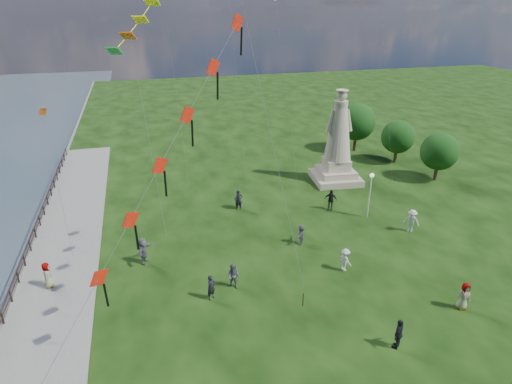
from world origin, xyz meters
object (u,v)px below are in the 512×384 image
object	(u,v)px
person_2	(345,260)
statue	(338,148)
person_6	(239,200)
person_11	(301,234)
lamppost	(371,186)
person_8	(412,221)
person_4	(464,296)
person_10	(48,276)
person_5	(143,251)
person_3	(399,334)
person_0	(211,287)
person_1	(233,276)
person_9	(331,200)
person_7	(238,199)

from	to	relation	value
person_2	statue	bearing A→B (deg)	-44.13
person_6	person_11	bearing A→B (deg)	-69.07
lamppost	person_8	world-z (taller)	lamppost
person_4	person_6	distance (m)	19.03
person_4	person_10	size ratio (longest dim) A/B	1.02
person_6	person_10	world-z (taller)	person_6
person_5	person_4	bearing A→B (deg)	-94.18
lamppost	person_4	size ratio (longest dim) A/B	2.22
person_2	person_11	bearing A→B (deg)	-0.13
person_4	statue	bearing A→B (deg)	89.55
person_3	person_10	world-z (taller)	person_3
person_5	person_10	size ratio (longest dim) A/B	1.09
person_5	person_11	distance (m)	11.45
person_2	person_5	xyz separation A→B (m)	(-12.99, 4.61, 0.14)
person_0	person_4	xyz separation A→B (m)	(14.08, -4.93, 0.06)
person_1	person_11	xyz separation A→B (m)	(6.10, 3.95, -0.08)
person_2	person_8	bearing A→B (deg)	-86.07
person_2	person_8	world-z (taller)	person_8
person_2	person_8	xyz separation A→B (m)	(7.44, 3.44, 0.13)
lamppost	person_10	world-z (taller)	lamppost
person_9	person_10	bearing A→B (deg)	-131.96
person_1	person_3	world-z (taller)	person_3
person_1	person_5	distance (m)	6.97
person_8	person_9	bearing A→B (deg)	168.50
person_2	person_9	world-z (taller)	person_9
statue	lamppost	bearing A→B (deg)	-89.77
statue	person_0	bearing A→B (deg)	-128.92
statue	person_4	bearing A→B (deg)	-87.67
person_5	person_10	distance (m)	6.07
lamppost	person_9	bearing A→B (deg)	138.65
statue	person_8	xyz separation A→B (m)	(1.11, -11.32, -2.51)
person_10	person_11	distance (m)	17.37
lamppost	person_9	distance (m)	3.77
person_3	person_6	size ratio (longest dim) A/B	0.97
person_6	person_8	xyz separation A→B (m)	(12.14, -7.47, 0.03)
person_3	person_4	bearing A→B (deg)	159.98
statue	person_4	size ratio (longest dim) A/B	5.16
person_1	person_11	bearing A→B (deg)	72.31
person_1	person_10	distance (m)	11.68
person_3	person_11	xyz separation A→B (m)	(-1.00, 11.30, -0.11)
person_8	person_7	bearing A→B (deg)	-174.30
person_6	person_11	xyz separation A→B (m)	(3.15, -6.83, -0.14)
person_4	person_7	distance (m)	19.41
person_1	person_5	bearing A→B (deg)	179.38
statue	person_10	world-z (taller)	statue
person_2	person_3	world-z (taller)	person_3
lamppost	person_5	distance (m)	18.66
person_4	person_7	size ratio (longest dim) A/B	1.06
person_2	person_6	size ratio (longest dim) A/B	0.88
person_2	person_1	bearing A→B (deg)	68.11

